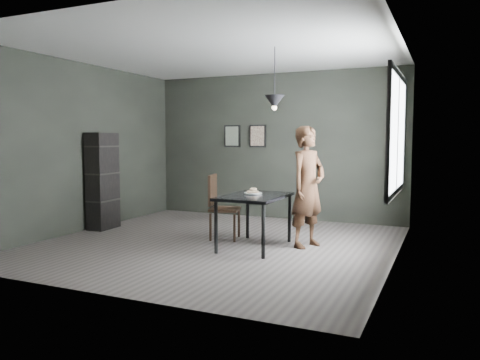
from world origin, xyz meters
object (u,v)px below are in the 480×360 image
at_px(cafe_table, 255,201).
at_px(woman, 308,187).
at_px(pendant_lamp, 274,102).
at_px(white_plate, 253,194).
at_px(shelf_unit, 103,181).
at_px(wood_chair, 219,202).

xyz_separation_m(cafe_table, woman, (0.67, 0.36, 0.19)).
bearing_deg(pendant_lamp, white_plate, 179.51).
height_order(cafe_table, pendant_lamp, pendant_lamp).
height_order(woman, pendant_lamp, pendant_lamp).
xyz_separation_m(cafe_table, shelf_unit, (-2.92, 0.25, 0.15)).
bearing_deg(cafe_table, pendant_lamp, 21.80).
bearing_deg(cafe_table, shelf_unit, 175.04).
xyz_separation_m(wood_chair, shelf_unit, (-2.20, -0.07, 0.26)).
height_order(wood_chair, pendant_lamp, pendant_lamp).
relative_size(cafe_table, woman, 0.70).
bearing_deg(woman, shelf_unit, 115.23).
distance_m(white_plate, shelf_unit, 2.86).
relative_size(woman, wood_chair, 1.73).
height_order(white_plate, wood_chair, wood_chair).
height_order(woman, shelf_unit, woman).
bearing_deg(wood_chair, pendant_lamp, -26.81).
distance_m(woman, shelf_unit, 3.59).
bearing_deg(woman, pendant_lamp, 145.27).
relative_size(woman, shelf_unit, 1.05).
relative_size(cafe_table, pendant_lamp, 1.39).
bearing_deg(cafe_table, wood_chair, 155.89).
distance_m(cafe_table, shelf_unit, 2.93).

